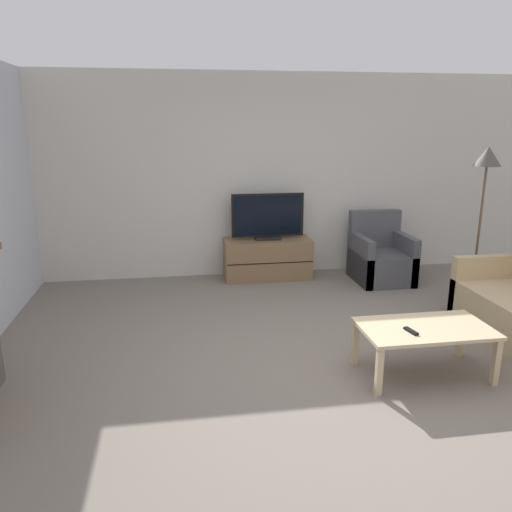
% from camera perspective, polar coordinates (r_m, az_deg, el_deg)
% --- Properties ---
extents(ground_plane, '(24.00, 24.00, 0.00)m').
position_cam_1_polar(ground_plane, '(4.39, 6.66, -13.14)').
color(ground_plane, slate).
extents(wall_back, '(12.00, 0.06, 2.70)m').
position_cam_1_polar(wall_back, '(6.83, 0.20, 9.09)').
color(wall_back, beige).
rests_on(wall_back, ground).
extents(tv_stand, '(1.16, 0.46, 0.54)m').
position_cam_1_polar(tv_stand, '(6.76, 1.32, -0.31)').
color(tv_stand, brown).
rests_on(tv_stand, ground).
extents(tv, '(0.97, 0.18, 0.62)m').
position_cam_1_polar(tv, '(6.63, 1.35, 4.35)').
color(tv, black).
rests_on(tv, tv_stand).
extents(armchair, '(0.70, 0.76, 0.91)m').
position_cam_1_polar(armchair, '(6.86, 14.03, -0.33)').
color(armchair, '#4C4C51').
rests_on(armchair, ground).
extents(coffee_table, '(1.07, 0.61, 0.43)m').
position_cam_1_polar(coffee_table, '(4.41, 18.72, -8.27)').
color(coffee_table, '#CCB289').
rests_on(coffee_table, ground).
extents(remote, '(0.07, 0.15, 0.02)m').
position_cam_1_polar(remote, '(4.24, 17.29, -8.19)').
color(remote, black).
rests_on(remote, coffee_table).
extents(floor_lamp, '(0.30, 0.30, 1.80)m').
position_cam_1_polar(floor_lamp, '(6.30, 24.83, 8.96)').
color(floor_lamp, black).
rests_on(floor_lamp, ground).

